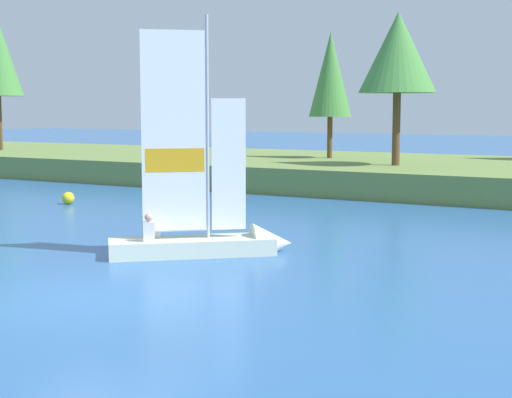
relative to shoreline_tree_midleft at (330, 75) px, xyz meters
name	(u,v)px	position (x,y,z in m)	size (l,w,h in m)	color
ground_plane	(87,299)	(6.28, -25.66, -5.47)	(200.00, 200.00, 0.00)	#2D609E
shore_bank	(445,175)	(6.28, -0.62, -4.88)	(80.00, 14.16, 1.17)	olive
shoreline_tree_midleft	(330,75)	(0.00, 0.00, 0.00)	(2.20, 2.20, 6.50)	brown
shoreline_tree_centre	(398,53)	(4.77, -3.34, 0.74)	(3.47, 3.47, 6.87)	brown
sailboat	(217,235)	(5.96, -20.37, -4.97)	(4.34, 3.98, 6.39)	silver
channel_buoy	(68,198)	(-4.74, -14.39, -5.23)	(0.48, 0.48, 0.48)	yellow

